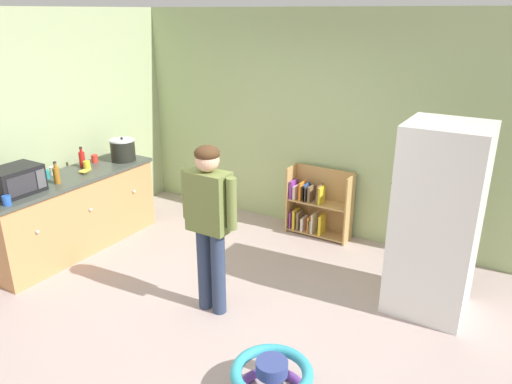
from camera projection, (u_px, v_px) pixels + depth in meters
The scene contains 18 objects.
ground_plane at pixel (212, 317), 4.45m from camera, with size 12.00×12.00×0.00m, color #AF9995.
back_wall at pixel (322, 125), 5.84m from camera, with size 5.20×0.06×2.70m, color #A1B87F.
left_side_wall at pixel (73, 124), 5.89m from camera, with size 0.06×2.99×2.70m, color #A3B383.
kitchen_counter at pixel (73, 213), 5.60m from camera, with size 0.65×2.08×0.90m.
refrigerator at pixel (437, 221), 4.31m from camera, with size 0.73×0.68×1.78m.
bookshelf at pixel (316, 206), 6.00m from camera, with size 0.80×0.28×0.85m.
standing_person at pixel (209, 215), 4.23m from camera, with size 0.57×0.22×1.60m.
baby_walker at pixel (272, 380), 3.47m from camera, with size 0.60×0.60×0.32m.
microwave at pixel (15, 180), 4.89m from camera, with size 0.37×0.48×0.28m.
crock_pot at pixel (123, 150), 5.97m from camera, with size 0.30×0.30×0.30m.
banana_bunch at pixel (86, 171), 5.54m from camera, with size 0.12×0.16×0.04m.
amber_bottle at pixel (56, 175), 5.18m from camera, with size 0.07×0.07×0.25m.
ketchup_bottle at pixel (82, 159), 5.74m from camera, with size 0.07×0.07×0.25m.
teal_cup at pixel (46, 174), 5.35m from camera, with size 0.08×0.08×0.10m, color teal.
red_cup at pixel (95, 159), 5.93m from camera, with size 0.08×0.08×0.10m, color red.
white_cup at pixel (53, 171), 5.47m from camera, with size 0.08×0.08×0.10m, color white.
blue_cup at pixel (7, 200), 4.62m from camera, with size 0.08×0.08×0.10m, color blue.
yellow_cup at pixel (87, 165), 5.68m from camera, with size 0.08×0.08×0.10m, color yellow.
Camera 1 is at (2.29, -3.00, 2.66)m, focal length 33.76 mm.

